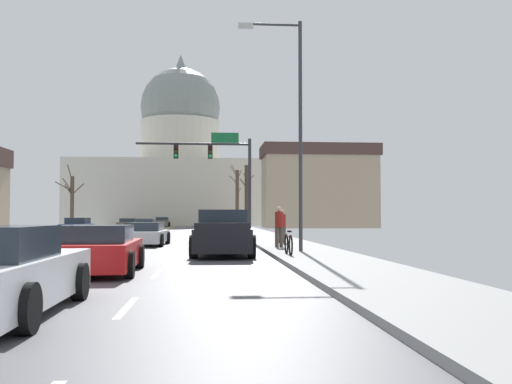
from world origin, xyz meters
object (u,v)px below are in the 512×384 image
at_px(sedan_near_03, 97,250).
at_px(sedan_oncoming_02, 127,223).
at_px(pickup_truck_near_02, 223,235).
at_px(sedan_oncoming_03, 162,222).
at_px(sedan_near_01, 146,234).
at_px(street_lamp_right, 293,115).
at_px(pedestrian_01, 282,224).
at_px(sedan_oncoming_01, 145,225).
at_px(bicycle_parked, 289,244).
at_px(sedan_near_00, 218,231).
at_px(sedan_oncoming_00, 77,227).
at_px(signal_gantry, 218,162).
at_px(pedestrian_00, 279,225).

distance_m(sedan_near_03, sedan_oncoming_02, 56.78).
height_order(pickup_truck_near_02, sedan_oncoming_03, pickup_truck_near_02).
bearing_deg(sedan_near_01, sedan_near_03, -88.86).
relative_size(street_lamp_right, sedan_near_01, 1.84).
distance_m(sedan_oncoming_03, pedestrian_01, 54.96).
height_order(street_lamp_right, sedan_oncoming_01, street_lamp_right).
xyz_separation_m(pickup_truck_near_02, sedan_oncoming_02, (-10.45, 49.61, -0.20)).
relative_size(pedestrian_01, bicycle_parked, 0.91).
bearing_deg(sedan_near_00, sedan_oncoming_02, 105.98).
height_order(sedan_oncoming_00, bicycle_parked, sedan_oncoming_00).
relative_size(sedan_near_01, sedan_oncoming_01, 1.09).
xyz_separation_m(sedan_near_00, sedan_oncoming_00, (-10.74, 10.93, 0.08)).
relative_size(sedan_oncoming_02, pedestrian_01, 2.78).
relative_size(sedan_oncoming_00, sedan_oncoming_01, 1.03).
bearing_deg(signal_gantry, pedestrian_00, -81.50).
bearing_deg(pedestrian_00, sedan_oncoming_03, 99.36).
height_order(sedan_near_03, sedan_oncoming_02, sedan_near_03).
relative_size(sedan_near_03, bicycle_parked, 2.47).
bearing_deg(sedan_oncoming_03, sedan_near_00, -81.42).
distance_m(sedan_oncoming_02, bicycle_parked, 53.23).
height_order(pickup_truck_near_02, pedestrian_00, pedestrian_00).
relative_size(sedan_near_00, pedestrian_01, 2.65).
bearing_deg(sedan_near_03, sedan_near_00, 80.38).
height_order(sedan_near_01, pickup_truck_near_02, pickup_truck_near_02).
bearing_deg(bicycle_parked, pedestrian_00, 87.03).
height_order(signal_gantry, bicycle_parked, signal_gantry).
xyz_separation_m(sedan_near_00, pedestrian_01, (3.03, -6.87, 0.50)).
relative_size(sedan_near_01, sedan_near_03, 1.08).
distance_m(signal_gantry, sedan_near_00, 6.70).
relative_size(sedan_near_00, sedan_near_01, 0.91).
height_order(street_lamp_right, pickup_truck_near_02, street_lamp_right).
bearing_deg(signal_gantry, sedan_near_01, -109.00).
height_order(street_lamp_right, sedan_oncoming_03, street_lamp_right).
bearing_deg(sedan_oncoming_00, pedestrian_01, -52.27).
bearing_deg(pedestrian_00, street_lamp_right, -86.71).
bearing_deg(sedan_near_03, pedestrian_00, 57.91).
relative_size(sedan_near_03, sedan_oncoming_00, 0.98).
xyz_separation_m(street_lamp_right, sedan_oncoming_01, (-9.52, 37.41, -4.67)).
distance_m(signal_gantry, sedan_oncoming_00, 13.23).
relative_size(sedan_oncoming_01, sedan_oncoming_02, 0.96).
xyz_separation_m(sedan_near_00, sedan_oncoming_03, (-7.11, 47.14, 0.07)).
bearing_deg(sedan_near_03, bicycle_parked, 39.84).
distance_m(sedan_near_03, bicycle_parked, 7.21).
height_order(sedan_oncoming_02, sedan_oncoming_03, sedan_oncoming_03).
bearing_deg(pickup_truck_near_02, pedestrian_00, 45.77).
xyz_separation_m(pickup_truck_near_02, bicycle_parked, (2.18, -2.11, -0.26)).
relative_size(pickup_truck_near_02, sedan_near_03, 1.33).
bearing_deg(pedestrian_00, sedan_near_03, -122.09).
xyz_separation_m(sedan_near_01, pickup_truck_near_02, (3.63, -7.11, 0.20)).
bearing_deg(signal_gantry, street_lamp_right, -82.31).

